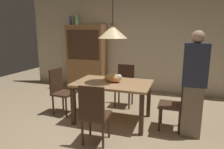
{
  "coord_description": "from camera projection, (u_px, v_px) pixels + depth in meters",
  "views": [
    {
      "loc": [
        1.28,
        -2.98,
        1.67
      ],
      "look_at": [
        0.05,
        0.65,
        0.85
      ],
      "focal_mm": 32.39,
      "sensor_mm": 36.0,
      "label": 1
    }
  ],
  "objects": [
    {
      "name": "ground",
      "position": [
        97.0,
        129.0,
        3.51
      ],
      "size": [
        10.0,
        10.0,
        0.0
      ],
      "primitive_type": "plane",
      "color": "tan"
    },
    {
      "name": "back_wall",
      "position": [
        133.0,
        39.0,
        5.66
      ],
      "size": [
        6.4,
        0.1,
        2.9
      ],
      "primitive_type": "cube",
      "color": "beige",
      "rests_on": "ground"
    },
    {
      "name": "dining_table",
      "position": [
        113.0,
        88.0,
        3.75
      ],
      "size": [
        1.4,
        0.9,
        0.75
      ],
      "color": "tan",
      "rests_on": "ground"
    },
    {
      "name": "chair_near_front",
      "position": [
        94.0,
        112.0,
        2.96
      ],
      "size": [
        0.43,
        0.43,
        0.93
      ],
      "color": "#472D1E",
      "rests_on": "ground"
    },
    {
      "name": "chair_right_side",
      "position": [
        176.0,
        101.0,
        3.42
      ],
      "size": [
        0.41,
        0.41,
        0.93
      ],
      "color": "#472D1E",
      "rests_on": "ground"
    },
    {
      "name": "chair_far_back",
      "position": [
        125.0,
        83.0,
        4.59
      ],
      "size": [
        0.41,
        0.41,
        0.93
      ],
      "color": "#472D1E",
      "rests_on": "ground"
    },
    {
      "name": "chair_left_side",
      "position": [
        61.0,
        89.0,
        4.14
      ],
      "size": [
        0.44,
        0.44,
        0.93
      ],
      "color": "#472D1E",
      "rests_on": "ground"
    },
    {
      "name": "cat_sleeping",
      "position": [
        113.0,
        78.0,
        3.74
      ],
      "size": [
        0.4,
        0.3,
        0.16
      ],
      "color": "#E59951",
      "rests_on": "dining_table"
    },
    {
      "name": "pendant_lamp",
      "position": [
        113.0,
        32.0,
        3.53
      ],
      "size": [
        0.52,
        0.52,
        1.3
      ],
      "color": "beige"
    },
    {
      "name": "hutch_bookcase",
      "position": [
        87.0,
        59.0,
        5.87
      ],
      "size": [
        1.12,
        0.45,
        1.85
      ],
      "color": "olive",
      "rests_on": "ground"
    },
    {
      "name": "book_blue_wide",
      "position": [
        72.0,
        21.0,
        5.78
      ],
      "size": [
        0.06,
        0.24,
        0.24
      ],
      "primitive_type": "cube",
      "color": "#384C93",
      "rests_on": "hutch_bookcase"
    },
    {
      "name": "book_brown_thick",
      "position": [
        75.0,
        21.0,
        5.76
      ],
      "size": [
        0.06,
        0.24,
        0.22
      ],
      "primitive_type": "cube",
      "color": "brown",
      "rests_on": "hutch_bookcase"
    },
    {
      "name": "book_green_slim",
      "position": [
        77.0,
        20.0,
        5.73
      ],
      "size": [
        0.03,
        0.2,
        0.26
      ],
      "primitive_type": "cube",
      "color": "#427A4C",
      "rests_on": "hutch_bookcase"
    },
    {
      "name": "person_standing",
      "position": [
        194.0,
        85.0,
        3.14
      ],
      "size": [
        0.36,
        0.22,
        1.69
      ],
      "color": "#84705B",
      "rests_on": "ground"
    }
  ]
}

